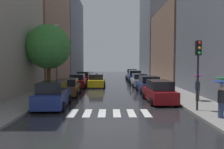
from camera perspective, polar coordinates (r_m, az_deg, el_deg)
name	(u,v)px	position (r m, az deg, el deg)	size (l,w,h in m)	color
ground_plane	(110,82)	(35.09, -0.55, -1.94)	(28.00, 72.00, 0.04)	#232326
sidewalk_left	(68,82)	(35.68, -11.05, -1.76)	(3.00, 72.00, 0.15)	gray
sidewalk_right	(152,82)	(35.67, 9.95, -1.75)	(3.00, 72.00, 0.15)	gray
crosswalk_stripes	(109,113)	(14.24, -0.65, -9.60)	(4.95, 2.20, 0.01)	silver
building_left_mid	(42,28)	(39.39, -17.09, 11.06)	(6.00, 17.37, 17.20)	#8C6B56
building_left_far	(66,35)	(59.60, -11.32, 9.62)	(6.00, 21.99, 19.61)	slate
building_right_mid	(178,45)	(38.30, 16.27, 7.00)	(6.00, 16.12, 11.48)	#8C6B56
building_right_far	(157,20)	(55.89, 11.13, 13.15)	(6.00, 16.17, 25.60)	slate
parked_car_left_nearest	(53,95)	(16.42, -14.58, -5.04)	(2.26, 4.61, 1.79)	navy
parked_car_left_second	(68,87)	(21.73, -10.93, -3.20)	(2.27, 4.50, 1.59)	brown
parked_car_left_third	(78,81)	(28.22, -8.60, -1.66)	(2.23, 4.43, 1.63)	maroon
parked_car_left_fourth	(84,78)	(34.13, -7.08, -0.76)	(2.18, 4.10, 1.67)	maroon
parked_car_right_nearest	(159,92)	(18.14, 11.66, -4.32)	(2.16, 4.70, 1.72)	maroon
parked_car_right_second	(149,85)	(23.49, 9.12, -2.58)	(2.25, 4.22, 1.70)	navy
parked_car_right_third	(139,80)	(29.22, 6.85, -1.48)	(2.10, 4.48, 1.61)	#B2B7BF
parked_car_right_fourth	(135,77)	(35.06, 5.69, -0.55)	(2.15, 4.12, 1.81)	navy
parked_car_right_fifth	(132,75)	(40.84, 4.90, 0.00)	(2.10, 4.12, 1.81)	#B2B7BF
taxi_midroad	(97,81)	(28.32, -3.85, -1.61)	(2.07, 4.39, 1.81)	yellow
pedestrian_foreground	(198,82)	(18.77, 20.64, -1.86)	(0.96, 0.96, 1.98)	brown
pedestrian_near_tree	(221,91)	(13.55, 25.66, -3.75)	(1.02, 1.02, 1.98)	navy
pedestrian_by_kerb	(222,88)	(15.36, 25.83, -3.01)	(0.91, 0.91, 2.05)	black
street_tree_left	(48,47)	(24.02, -15.60, 6.70)	(4.48, 4.48, 6.76)	#513823
traffic_light_right_corner	(198,60)	(14.96, 20.74, 3.47)	(0.30, 0.42, 4.30)	black
lamp_post_left	(56,53)	(24.56, -13.71, 5.36)	(0.60, 0.28, 6.85)	#595B60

